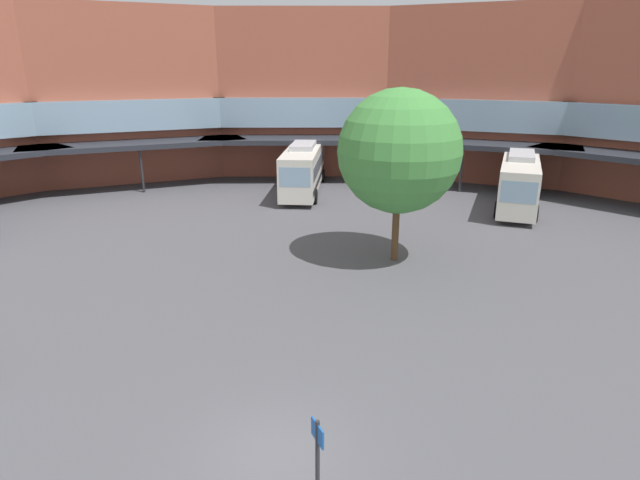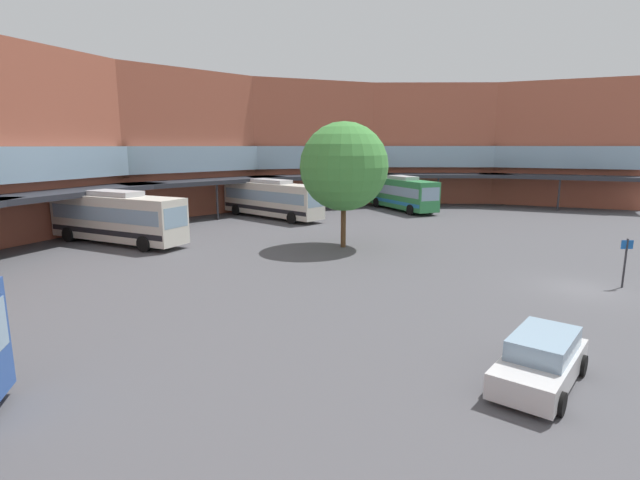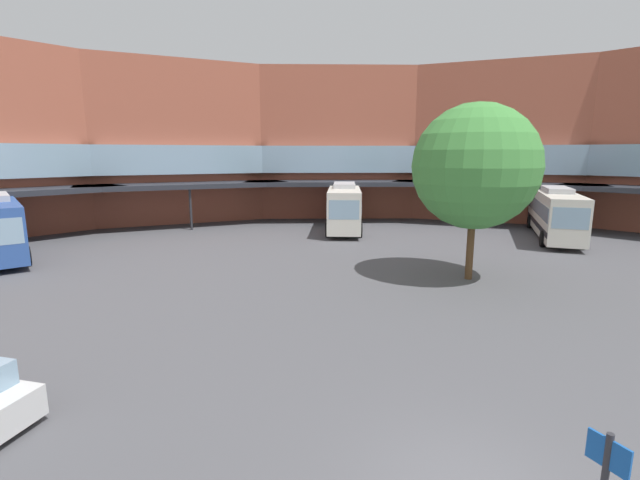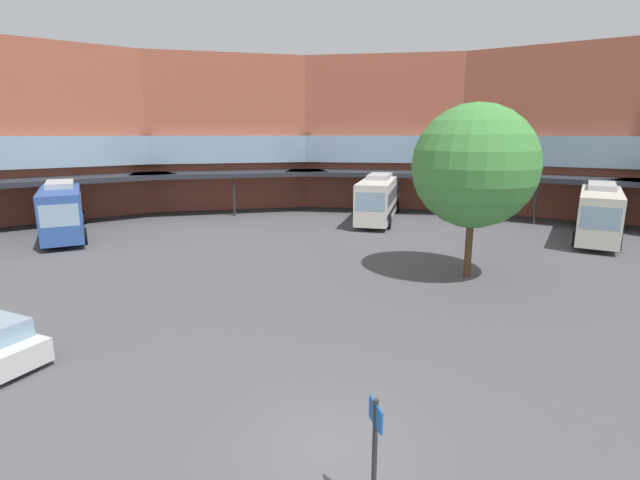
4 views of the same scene
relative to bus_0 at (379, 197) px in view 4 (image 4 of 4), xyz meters
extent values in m
plane|color=#515156|center=(-0.13, -30.00, -1.95)|extent=(128.04, 128.04, 0.00)
cube|color=#AD5942|center=(15.06, 5.94, 5.21)|extent=(18.15, 12.21, 14.31)
cube|color=#8CADC6|center=(14.83, 5.38, 3.77)|extent=(16.66, 11.76, 2.51)
cube|color=#282B33|center=(13.12, 1.33, 1.63)|extent=(17.37, 10.37, 0.40)
cylinder|color=#2D2D33|center=(12.49, -0.14, -0.16)|extent=(0.20, 0.20, 3.58)
cube|color=#AD5942|center=(-0.13, 9.02, 5.21)|extent=(17.17, 6.00, 14.31)
cube|color=#8CADC6|center=(-0.13, 8.42, 3.77)|extent=(15.45, 6.24, 2.51)
cube|color=#282B33|center=(-0.13, 4.02, 1.63)|extent=(17.17, 4.00, 0.40)
cylinder|color=#2D2D33|center=(-0.13, 2.42, -0.16)|extent=(0.20, 0.20, 3.58)
cube|color=#AD5942|center=(-15.33, 5.94, 5.21)|extent=(18.15, 12.21, 14.31)
cube|color=#8CADC6|center=(-15.09, 5.38, 3.77)|extent=(16.66, 11.76, 2.51)
cube|color=#282B33|center=(-13.38, 1.33, 1.63)|extent=(17.37, 10.37, 0.40)
cylinder|color=#2D2D33|center=(-12.76, -0.14, -0.16)|extent=(0.20, 0.20, 3.58)
cube|color=#AD5942|center=(-28.12, -2.82, 5.21)|extent=(16.27, 16.49, 14.31)
cube|color=#8CADC6|center=(-27.69, -3.23, 3.77)|extent=(15.24, 15.43, 2.51)
cube|color=#282B33|center=(-24.53, -6.30, 1.63)|extent=(14.83, 15.10, 0.40)
cylinder|color=#2D2D33|center=(-23.39, -7.42, -0.16)|extent=(0.20, 0.20, 3.58)
cube|color=silver|center=(0.00, 0.02, -0.03)|extent=(3.42, 11.49, 3.15)
cube|color=#8CADC6|center=(0.00, 0.02, 0.35)|extent=(3.41, 10.82, 1.01)
cube|color=black|center=(0.00, 0.02, -0.91)|extent=(3.43, 11.27, 0.38)
cube|color=#8CADC6|center=(-0.47, -5.58, 0.35)|extent=(2.19, 0.30, 1.39)
cube|color=#B2B2B7|center=(0.00, 0.02, 1.73)|extent=(2.07, 4.21, 0.36)
cylinder|color=black|center=(0.92, -3.92, -1.40)|extent=(0.39, 1.12, 1.10)
cylinder|color=black|center=(-1.56, -3.72, -1.40)|extent=(0.39, 1.12, 1.10)
cylinder|color=black|center=(1.56, 3.75, -1.40)|extent=(0.39, 1.12, 1.10)
cylinder|color=black|center=(-0.92, 3.96, -1.40)|extent=(0.39, 1.12, 1.10)
cube|color=#2D519E|center=(-22.23, -9.69, -0.03)|extent=(8.75, 10.81, 3.14)
cube|color=#8CADC6|center=(-22.23, -9.69, 0.35)|extent=(8.38, 10.28, 1.01)
cube|color=black|center=(-22.23, -9.69, -0.91)|extent=(8.63, 10.64, 0.38)
cube|color=#8CADC6|center=(-18.89, -14.33, 0.35)|extent=(1.83, 1.36, 1.38)
cube|color=#B2B2B7|center=(-22.23, -9.69, 1.72)|extent=(3.83, 4.38, 0.36)
cylinder|color=black|center=(-18.94, -12.15, -1.40)|extent=(0.89, 1.07, 1.10)
cylinder|color=black|center=(-20.93, -13.59, -1.40)|extent=(0.89, 1.07, 1.10)
cylinder|color=black|center=(-23.53, -5.78, -1.40)|extent=(0.89, 1.07, 1.10)
cylinder|color=black|center=(-25.53, -7.22, -1.40)|extent=(0.89, 1.07, 1.10)
cube|color=silver|center=(15.51, -4.38, -0.06)|extent=(6.54, 12.19, 3.09)
cube|color=#8CADC6|center=(15.51, -4.38, 0.31)|extent=(6.32, 11.53, 0.99)
cube|color=black|center=(15.51, -4.38, -0.92)|extent=(6.47, 11.97, 0.37)
cube|color=#8CADC6|center=(13.39, -10.01, 0.31)|extent=(2.02, 0.86, 1.36)
cube|color=#B2B2B7|center=(15.51, -4.38, 1.67)|extent=(3.12, 4.68, 0.36)
cylinder|color=black|center=(15.18, -8.66, -1.40)|extent=(0.67, 1.14, 1.10)
cylinder|color=black|center=(12.93, -7.81, -1.40)|extent=(0.67, 1.14, 1.10)
cylinder|color=black|center=(18.10, -0.95, -1.40)|extent=(0.67, 1.14, 1.10)
cylinder|color=black|center=(15.85, -0.10, -1.40)|extent=(0.67, 1.14, 1.10)
cylinder|color=black|center=(-9.97, -27.23, -1.62)|extent=(0.70, 0.39, 0.66)
cylinder|color=brown|center=(5.07, -15.57, 0.02)|extent=(0.36, 0.36, 3.95)
sphere|color=#479342|center=(5.07, -15.57, 3.67)|extent=(6.08, 6.08, 6.08)
cylinder|color=#2D2D33|center=(1.02, -31.95, -0.70)|extent=(0.10, 0.10, 2.51)
cube|color=#1959B2|center=(1.02, -31.95, 0.26)|extent=(0.28, 0.57, 0.44)
camera|label=1|loc=(1.00, -41.21, 7.66)|focal=29.46mm
camera|label=2|loc=(-26.52, -26.69, 5.10)|focal=27.16mm
camera|label=3|loc=(-3.07, -37.28, 4.28)|focal=25.13mm
camera|label=4|loc=(1.19, -39.57, 5.24)|focal=26.26mm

